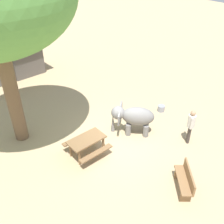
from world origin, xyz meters
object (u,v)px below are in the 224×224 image
wooden_bench (185,180)px  feed_bucket (161,108)px  picnic_table_near (87,143)px  person_handler (191,124)px  market_stall_orange (23,56)px  elephant (133,117)px

wooden_bench → feed_bucket: (3.31, 3.78, -0.31)m
picnic_table_near → feed_bucket: picnic_table_near is taller
person_handler → feed_bucket: size_ratio=4.50×
picnic_table_near → feed_bucket: size_ratio=4.24×
wooden_bench → market_stall_orange: market_stall_orange is taller
person_handler → picnic_table_near: person_handler is taller
picnic_table_near → wooden_bench: bearing=112.3°
elephant → market_stall_orange: size_ratio=0.73×
wooden_bench → market_stall_orange: 12.75m
elephant → wooden_bench: bearing=124.0°
person_handler → feed_bucket: (1.00, 2.33, -0.79)m
elephant → wooden_bench: (-0.95, -3.51, -0.39)m
wooden_bench → picnic_table_near: size_ratio=0.85×
picnic_table_near → feed_bucket: 4.80m
person_handler → wooden_bench: bearing=89.4°
person_handler → picnic_table_near: size_ratio=1.06×
elephant → picnic_table_near: size_ratio=1.21×
person_handler → feed_bucket: 2.66m
elephant → market_stall_orange: (-0.77, 9.22, 0.27)m
elephant → person_handler: 2.48m
wooden_bench → market_stall_orange: (0.18, 12.73, 0.67)m
person_handler → market_stall_orange: size_ratio=0.64×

